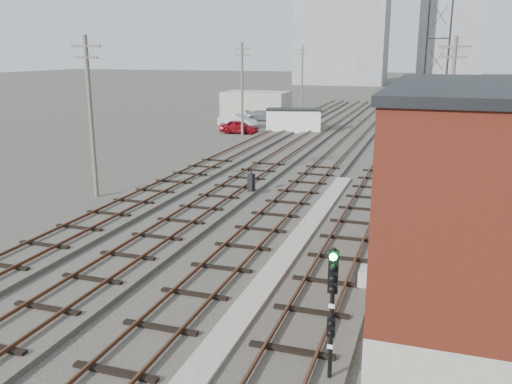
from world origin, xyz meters
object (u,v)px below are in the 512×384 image
at_px(signal_mast, 332,309).
at_px(switch_stand, 251,183).
at_px(car_silver, 238,121).
at_px(car_red, 239,127).
at_px(car_grey, 262,116).
at_px(site_trailer, 294,120).

xyz_separation_m(signal_mast, switch_stand, (-7.87, 17.11, -1.39)).
relative_size(switch_stand, car_silver, 0.33).
relative_size(signal_mast, car_red, 0.91).
distance_m(car_red, car_grey, 10.91).
bearing_deg(car_grey, site_trailer, -147.18).
distance_m(site_trailer, car_silver, 6.70).
relative_size(car_red, car_grey, 0.96).
bearing_deg(car_silver, site_trailer, -87.24).
distance_m(site_trailer, car_grey, 10.11).
xyz_separation_m(car_red, car_grey, (-1.01, 10.86, -0.08)).
bearing_deg(switch_stand, car_grey, 121.63).
relative_size(switch_stand, car_red, 0.37).
distance_m(car_silver, car_grey, 7.01).
bearing_deg(signal_mast, car_silver, 112.88).
xyz_separation_m(signal_mast, car_red, (-16.86, 39.84, -1.40)).
bearing_deg(switch_stand, signal_mast, -50.24).
distance_m(switch_stand, car_grey, 35.04).
bearing_deg(car_red, switch_stand, -164.09).
bearing_deg(signal_mast, car_red, 112.94).
bearing_deg(car_red, signal_mast, -162.73).
bearing_deg(switch_stand, site_trailer, 113.98).
bearing_deg(car_silver, switch_stand, -145.72).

